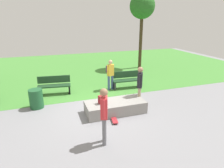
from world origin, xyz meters
name	(u,v)px	position (x,y,z in m)	size (l,w,h in m)	color
ground_plane	(99,110)	(0.00, 0.00, 0.00)	(28.00, 28.00, 0.00)	gray
grass_lawn	(73,68)	(0.00, 7.60, 0.00)	(26.60, 12.81, 0.01)	#478C38
concrete_ledge	(115,107)	(0.55, -0.44, 0.24)	(2.40, 1.05, 0.47)	gray
backpack_on_ledge	(102,99)	(0.01, -0.42, 0.63)	(0.28, 0.20, 0.32)	maroon
skater_performing_trick	(104,112)	(-0.47, -2.30, 1.05)	(0.29, 0.41, 1.79)	slate
skater_watching	(140,83)	(1.77, -0.14, 1.02)	(0.34, 0.38, 1.74)	tan
skateboard_by_ledge	(114,118)	(0.28, -1.03, 0.06)	(0.32, 0.82, 0.08)	#A5262D
park_bench_near_lamppost	(54,85)	(-1.66, 2.49, 0.48)	(1.64, 0.66, 0.91)	#1E4223
park_bench_far_left	(127,79)	(2.16, 2.17, 0.48)	(1.62, 0.55, 0.91)	#1E4223
tree_slender_maple	(142,7)	(4.96, 6.21, 4.39)	(1.81, 1.81, 5.39)	#42301E
trash_bin	(36,99)	(-2.49, 1.06, 0.41)	(0.57, 0.57, 0.82)	#1E592D
pedestrian_with_backpack	(110,72)	(1.20, 2.17, 0.97)	(0.42, 0.41, 1.63)	#3F5184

